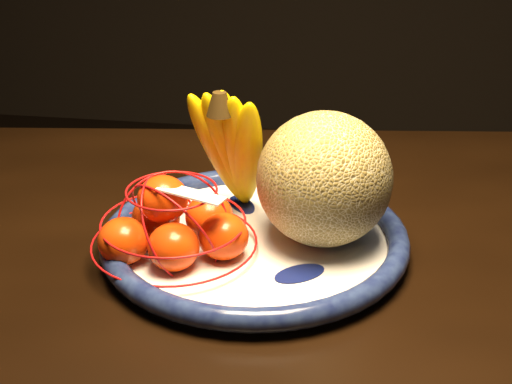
# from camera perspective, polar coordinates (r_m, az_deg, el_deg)

# --- Properties ---
(dining_table) EXTENTS (1.53, 1.04, 0.72)m
(dining_table) POSITION_cam_1_polar(r_m,az_deg,el_deg) (0.86, 1.85, -9.96)
(dining_table) COLOR black
(dining_table) RESTS_ON ground
(fruit_bowl) EXTENTS (0.36, 0.36, 0.03)m
(fruit_bowl) POSITION_cam_1_polar(r_m,az_deg,el_deg) (0.84, -0.11, -3.74)
(fruit_bowl) COLOR white
(fruit_bowl) RESTS_ON dining_table
(cantaloupe) EXTENTS (0.15, 0.15, 0.15)m
(cantaloupe) POSITION_cam_1_polar(r_m,az_deg,el_deg) (0.81, 5.48, 1.04)
(cantaloupe) COLOR olive
(cantaloupe) RESTS_ON fruit_bowl
(banana_bunch) EXTENTS (0.12, 0.12, 0.18)m
(banana_bunch) POSITION_cam_1_polar(r_m,az_deg,el_deg) (0.86, -1.83, 3.74)
(banana_bunch) COLOR #E3C100
(banana_bunch) RESTS_ON fruit_bowl
(mandarin_bag) EXTENTS (0.21, 0.21, 0.12)m
(mandarin_bag) POSITION_cam_1_polar(r_m,az_deg,el_deg) (0.80, -6.52, -2.73)
(mandarin_bag) COLOR #FF3F12
(mandarin_bag) RESTS_ON fruit_bowl
(price_tag) EXTENTS (0.08, 0.04, 0.01)m
(price_tag) POSITION_cam_1_polar(r_m,az_deg,el_deg) (0.76, -5.20, -0.14)
(price_tag) COLOR white
(price_tag) RESTS_ON mandarin_bag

